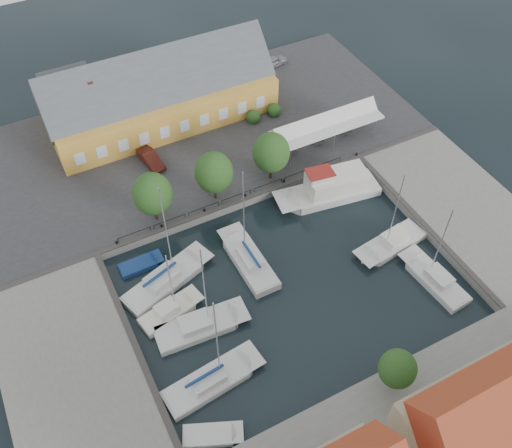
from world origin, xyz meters
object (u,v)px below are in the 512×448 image
Objects in this scene: car_red at (151,159)px; west_boat_c at (200,327)px; launch_sw at (212,436)px; west_boat_b at (170,312)px; tent_canopy at (327,125)px; west_boat_d at (211,382)px; east_boat_c at (434,280)px; trawler at (331,189)px; east_boat_b at (391,244)px; west_boat_a at (166,281)px; launch_nw at (140,265)px; center_sailboat at (249,261)px; warehouse at (155,96)px; car_silver at (274,61)px.

car_red is 23.13m from west_boat_c.
launch_sw is (-3.22, -9.89, -0.17)m from west_boat_c.
tent_canopy is at bearing 27.95° from west_boat_b.
west_boat_c is at bearing 76.86° from west_boat_d.
car_red is at bearing 79.90° from west_boat_d.
east_boat_c is 0.87× the size of west_boat_c.
trawler is 1.11× the size of east_boat_b.
trawler is 22.48m from west_boat_c.
west_boat_a is at bearing 81.67° from launch_sw.
east_boat_c reaches higher than launch_sw.
west_boat_c reaches higher than tent_canopy.
west_boat_d is (-25.51, -22.19, -3.41)m from tent_canopy.
east_boat_c is at bearing -31.14° from launch_nw.
east_boat_b is (14.52, -4.82, -0.10)m from center_sailboat.
west_boat_a reaches higher than launch_nw.
east_boat_c reaches higher than car_red.
west_boat_a is (-25.04, -10.18, -3.41)m from tent_canopy.
west_boat_c reaches higher than west_boat_b.
west_boat_b is 8.37m from west_boat_d.
car_red is at bearing 80.65° from west_boat_c.
east_boat_b is 0.92× the size of west_boat_d.
car_red is 0.38× the size of west_boat_c.
trawler is 1.20× the size of east_boat_c.
launch_sw is at bearing -113.87° from west_boat_d.
west_boat_b reaches higher than car_red.
tent_canopy is at bearing 41.01° from west_boat_d.
west_boat_b is (-9.54, -1.99, -0.10)m from center_sailboat.
west_boat_c is (-23.24, 5.89, 0.00)m from east_boat_c.
center_sailboat is 9.75m from west_boat_b.
car_red reaches higher than launch_sw.
west_boat_a reaches higher than car_red.
warehouse reaches higher than launch_sw.
west_boat_c is (-24.22, -16.64, -3.42)m from tent_canopy.
east_boat_c is (-3.29, -40.15, -1.47)m from car_silver.
car_red is 28.81m from west_boat_d.
car_red is 0.85× the size of launch_sw.
west_boat_c reaches higher than trawler.
warehouse reaches higher than east_boat_c.
center_sailboat reaches higher than east_boat_b.
west_boat_a is at bearing 97.28° from west_boat_c.
center_sailboat is 11.23m from launch_nw.
west_boat_a reaches higher than east_boat_b.
tent_canopy is 1.09× the size of center_sailboat.
car_silver is 42.42m from west_boat_b.
trawler is at bearing 100.40° from east_boat_c.
east_boat_b is at bearing -60.26° from car_red.
warehouse is 29.58m from west_boat_b.
center_sailboat is at bearing 135.19° from car_silver.
west_boat_a is (-8.49, 1.67, -0.09)m from center_sailboat.
warehouse is at bearing 54.19° from car_red.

